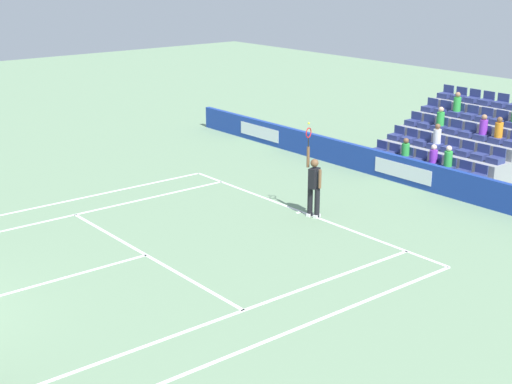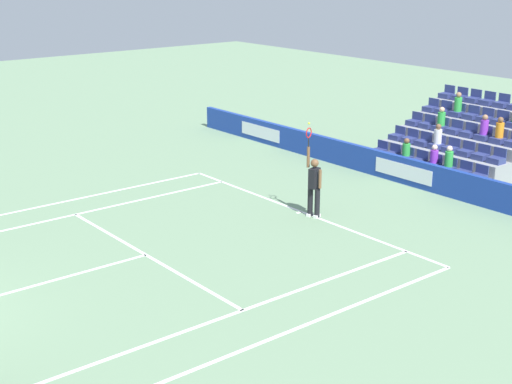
{
  "view_description": "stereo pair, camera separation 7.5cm",
  "coord_description": "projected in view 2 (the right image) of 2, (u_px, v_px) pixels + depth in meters",
  "views": [
    {
      "loc": [
        -15.77,
        2.71,
        7.4
      ],
      "look_at": [
        -0.26,
        -9.88,
        1.1
      ],
      "focal_mm": 52.16,
      "sensor_mm": 36.0,
      "label": 1
    },
    {
      "loc": [
        -15.81,
        2.65,
        7.4
      ],
      "look_at": [
        -0.26,
        -9.88,
        1.1
      ],
      "focal_mm": 52.16,
      "sensor_mm": 36.0,
      "label": 2
    }
  ],
  "objects": [
    {
      "name": "tennis_player",
      "position": [
        314.0,
        185.0,
        21.98
      ],
      "size": [
        0.54,
        0.42,
        2.85
      ],
      "color": "black",
      "rests_on": "ground"
    },
    {
      "name": "line_centre_mark",
      "position": [
        299.0,
        212.0,
        22.61
      ],
      "size": [
        0.1,
        0.2,
        0.01
      ],
      "primitive_type": "cube",
      "color": "white",
      "rests_on": "ground"
    },
    {
      "name": "line_doubles_sideline_left",
      "position": [
        42.0,
        206.0,
        23.18
      ],
      "size": [
        0.1,
        11.89,
        0.01
      ],
      "primitive_type": "cube",
      "color": "white",
      "rests_on": "ground"
    },
    {
      "name": "line_singles_sideline_right",
      "position": [
        226.0,
        316.0,
        16.06
      ],
      "size": [
        0.1,
        11.89,
        0.01
      ],
      "primitive_type": "cube",
      "color": "white",
      "rests_on": "ground"
    },
    {
      "name": "line_centre_service",
      "position": [
        28.0,
        287.0,
        17.47
      ],
      "size": [
        0.1,
        6.4,
        0.01
      ],
      "primitive_type": "cube",
      "color": "white",
      "rests_on": "ground"
    },
    {
      "name": "line_service",
      "position": [
        146.0,
        255.0,
        19.38
      ],
      "size": [
        8.23,
        0.1,
        0.01
      ],
      "primitive_type": "cube",
      "color": "white",
      "rests_on": "ground"
    },
    {
      "name": "line_doubles_sideline_right",
      "position": [
        266.0,
        341.0,
        15.04
      ],
      "size": [
        0.1,
        11.89,
        0.01
      ],
      "primitive_type": "cube",
      "color": "white",
      "rests_on": "ground"
    },
    {
      "name": "stadium_stand",
      "position": [
        469.0,
        145.0,
        27.4
      ],
      "size": [
        4.96,
        4.75,
        2.94
      ],
      "color": "gray",
      "rests_on": "ground"
    },
    {
      "name": "line_singles_sideline_left",
      "position": [
        61.0,
        218.0,
        22.17
      ],
      "size": [
        0.1,
        11.89,
        0.01
      ],
      "primitive_type": "cube",
      "color": "white",
      "rests_on": "ground"
    },
    {
      "name": "line_baseline",
      "position": [
        302.0,
        212.0,
        22.67
      ],
      "size": [
        10.97,
        0.1,
        0.01
      ],
      "primitive_type": "cube",
      "color": "white",
      "rests_on": "ground"
    },
    {
      "name": "sponsor_barrier",
      "position": [
        405.0,
        171.0,
        25.38
      ],
      "size": [
        23.15,
        0.22,
        0.92
      ],
      "color": "#193899",
      "rests_on": "ground"
    }
  ]
}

